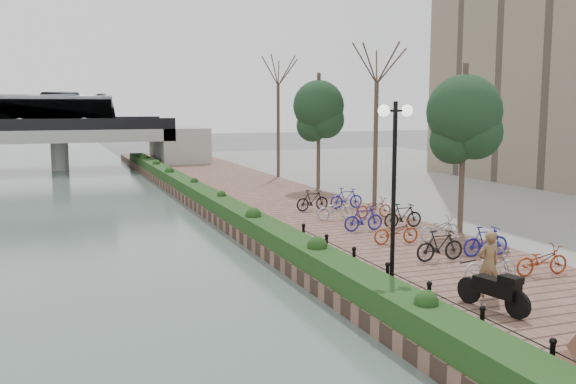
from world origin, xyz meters
TOP-DOWN VIEW (x-y plane):
  - ground at (0.00, 0.00)m, footprint 220.00×220.00m
  - promenade at (4.00, 17.50)m, footprint 8.00×75.00m
  - inland_pavement at (20.00, 17.50)m, footprint 24.00×75.00m
  - hedge at (0.60, 20.00)m, footprint 1.10×56.00m
  - chain_fence at (1.40, 2.00)m, footprint 0.10×14.10m
  - lamppost at (1.75, 3.37)m, footprint 1.02×0.32m
  - motorcycle at (2.94, 0.61)m, footprint 0.94×1.86m
  - pedestrian at (3.59, 1.64)m, footprint 0.65×0.44m
  - bicycle_parking at (5.50, 9.24)m, footprint 2.40×14.69m
  - street_trees at (8.00, 12.68)m, footprint 3.20×37.12m

SIDE VIEW (x-z plane):
  - ground at x=0.00m, z-range 0.00..0.00m
  - promenade at x=4.00m, z-range 0.00..0.50m
  - inland_pavement at x=20.00m, z-range 0.00..0.50m
  - hedge at x=0.60m, z-range 0.50..1.10m
  - chain_fence at x=1.40m, z-range 0.50..1.20m
  - bicycle_parking at x=5.50m, z-range 0.47..1.47m
  - motorcycle at x=2.94m, z-range 0.50..1.61m
  - pedestrian at x=3.59m, z-range 0.50..2.23m
  - street_trees at x=8.00m, z-range 0.29..7.09m
  - lamppost at x=1.75m, z-range 1.60..6.64m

